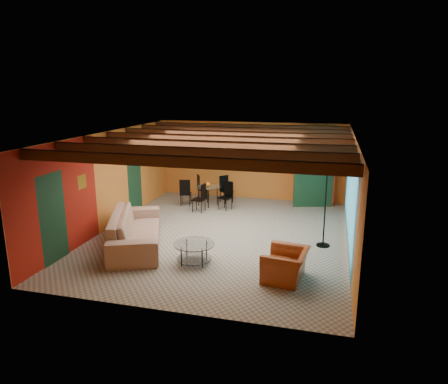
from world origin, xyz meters
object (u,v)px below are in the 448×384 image
(potted_plant, at_px, (316,133))
(armchair, at_px, (286,265))
(vase, at_px, (208,176))
(dining_table, at_px, (208,192))
(coffee_table, at_px, (194,253))
(sofa, at_px, (136,229))
(armoire, at_px, (314,173))
(floor_lamp, at_px, (325,207))

(potted_plant, bearing_deg, armchair, -92.48)
(vase, bearing_deg, dining_table, 180.00)
(dining_table, height_order, potted_plant, potted_plant)
(armchair, relative_size, coffee_table, 1.05)
(sofa, distance_m, armchair, 3.95)
(coffee_table, relative_size, vase, 5.24)
(dining_table, relative_size, armoire, 0.82)
(sofa, height_order, armchair, sofa)
(floor_lamp, distance_m, potted_plant, 4.07)
(dining_table, distance_m, vase, 0.55)
(coffee_table, bearing_deg, dining_table, 103.03)
(armchair, relative_size, armoire, 0.45)
(sofa, relative_size, potted_plant, 6.16)
(armoire, distance_m, vase, 3.56)
(armchair, xyz_separation_m, floor_lamp, (0.71, 2.10, 0.70))
(coffee_table, bearing_deg, floor_lamp, 32.90)
(armoire, bearing_deg, sofa, -145.54)
(vase, bearing_deg, potted_plant, 17.33)
(coffee_table, height_order, floor_lamp, floor_lamp)
(potted_plant, bearing_deg, sofa, -129.42)
(coffee_table, height_order, dining_table, dining_table)
(armchair, relative_size, vase, 5.49)
(sofa, xyz_separation_m, dining_table, (0.70, 3.92, 0.03))
(armchair, height_order, dining_table, dining_table)
(armoire, xyz_separation_m, vase, (-3.40, -1.06, -0.07))
(armoire, bearing_deg, vase, -178.80)
(vase, bearing_deg, armchair, -57.04)
(dining_table, distance_m, armoire, 3.61)
(armchair, bearing_deg, sofa, -96.47)
(armoire, height_order, floor_lamp, armoire)
(sofa, xyz_separation_m, armoire, (4.09, 4.98, 0.66))
(floor_lamp, bearing_deg, potted_plant, 96.75)
(potted_plant, xyz_separation_m, vase, (-3.40, -1.06, -1.40))
(dining_table, bearing_deg, coffee_table, -76.97)
(sofa, xyz_separation_m, coffee_table, (1.75, -0.63, -0.19))
(dining_table, distance_m, potted_plant, 4.06)
(sofa, xyz_separation_m, vase, (0.70, 3.92, 0.59))
(sofa, distance_m, vase, 4.02)
(sofa, distance_m, floor_lamp, 4.73)
(armchair, relative_size, dining_table, 0.55)
(armoire, bearing_deg, armchair, -108.60)
(coffee_table, distance_m, vase, 4.73)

